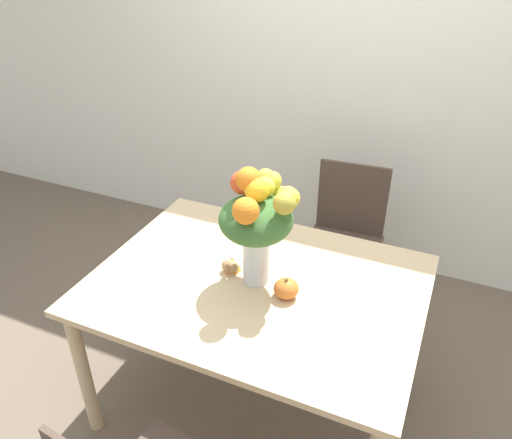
# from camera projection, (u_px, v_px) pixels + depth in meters

# --- Properties ---
(ground_plane) EXTENTS (12.00, 12.00, 0.00)m
(ground_plane) POSITION_uv_depth(u_px,v_px,m) (257.00, 398.00, 2.50)
(ground_plane) COLOR brown
(wall_back) EXTENTS (8.00, 0.06, 2.70)m
(wall_back) POSITION_uv_depth(u_px,v_px,m) (356.00, 60.00, 2.95)
(wall_back) COLOR silver
(wall_back) RESTS_ON ground_plane
(dining_table) EXTENTS (1.38, 1.02, 0.74)m
(dining_table) POSITION_uv_depth(u_px,v_px,m) (257.00, 298.00, 2.17)
(dining_table) COLOR #D1B284
(dining_table) RESTS_ON ground_plane
(flower_vase) EXTENTS (0.33, 0.38, 0.52)m
(flower_vase) POSITION_uv_depth(u_px,v_px,m) (258.00, 217.00, 1.97)
(flower_vase) COLOR silver
(flower_vase) RESTS_ON dining_table
(pumpkin) EXTENTS (0.10, 0.10, 0.09)m
(pumpkin) POSITION_uv_depth(u_px,v_px,m) (286.00, 288.00, 2.02)
(pumpkin) COLOR orange
(pumpkin) RESTS_ON dining_table
(turkey_figurine) EXTENTS (0.08, 0.10, 0.06)m
(turkey_figurine) POSITION_uv_depth(u_px,v_px,m) (231.00, 265.00, 2.17)
(turkey_figurine) COLOR #A87A4C
(turkey_figurine) RESTS_ON dining_table
(dining_chair_near_window) EXTENTS (0.45, 0.45, 0.90)m
(dining_chair_near_window) POSITION_uv_depth(u_px,v_px,m) (345.00, 240.00, 2.88)
(dining_chair_near_window) COLOR #47382D
(dining_chair_near_window) RESTS_ON ground_plane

